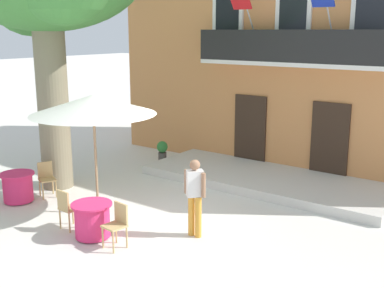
% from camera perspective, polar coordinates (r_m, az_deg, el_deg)
% --- Properties ---
extents(ground_plane, '(120.00, 120.00, 0.00)m').
position_cam_1_polar(ground_plane, '(11.62, -3.88, -8.39)').
color(ground_plane, silver).
extents(building_facade, '(13.00, 5.09, 7.50)m').
position_cam_1_polar(building_facade, '(16.40, 14.72, 10.97)').
color(building_facade, '#CC844C').
rests_on(building_facade, ground).
extents(entrance_step_platform, '(7.12, 2.67, 0.25)m').
position_cam_1_polar(entrance_step_platform, '(14.00, 8.73, -4.18)').
color(entrance_step_platform, silver).
rests_on(entrance_step_platform, ground).
extents(cafe_table_near_tree, '(0.86, 0.86, 0.76)m').
position_cam_1_polar(cafe_table_near_tree, '(10.51, -11.67, -8.76)').
color(cafe_table_near_tree, '#E52D66').
rests_on(cafe_table_near_tree, ground).
extents(cafe_chair_near_tree_0, '(0.44, 0.44, 0.91)m').
position_cam_1_polar(cafe_chair_near_tree_0, '(9.93, -8.80, -9.10)').
color(cafe_chair_near_tree_0, tan).
rests_on(cafe_chair_near_tree_0, ground).
extents(cafe_chair_near_tree_1, '(0.43, 0.43, 0.91)m').
position_cam_1_polar(cafe_chair_near_tree_1, '(10.99, -14.46, -7.15)').
color(cafe_chair_near_tree_1, tan).
rests_on(cafe_chair_near_tree_1, ground).
extents(cafe_table_middle, '(0.86, 0.86, 0.76)m').
position_cam_1_polar(cafe_table_middle, '(13.12, -19.83, -4.79)').
color(cafe_table_middle, '#E52D66').
rests_on(cafe_table_middle, ground).
extents(cafe_chair_middle_0, '(0.53, 0.53, 0.91)m').
position_cam_1_polar(cafe_chair_middle_0, '(13.30, -16.77, -3.72)').
color(cafe_chair_middle_0, tan).
rests_on(cafe_chair_middle_0, ground).
extents(cafe_umbrella, '(2.90, 2.90, 2.85)m').
position_cam_1_polar(cafe_umbrella, '(11.32, -11.56, 4.50)').
color(cafe_umbrella, '#997A56').
rests_on(cafe_umbrella, ground).
extents(ground_planter_left, '(0.36, 0.36, 0.71)m').
position_cam_1_polar(ground_planter_left, '(16.08, -3.52, -0.74)').
color(ground_planter_left, '#47423D').
rests_on(ground_planter_left, ground).
extents(pedestrian_near_entrance, '(0.53, 0.40, 1.69)m').
position_cam_1_polar(pedestrian_near_entrance, '(10.17, 0.34, -5.84)').
color(pedestrian_near_entrance, gold).
rests_on(pedestrian_near_entrance, ground).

